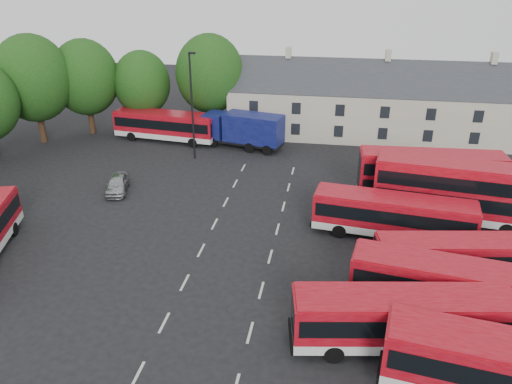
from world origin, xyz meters
The scene contains 14 objects.
ground centered at (0.00, 0.00, 0.00)m, with size 140.00×140.00×0.00m, color black.
lane_markings centered at (2.50, 2.00, 0.01)m, with size 5.15×33.80×0.01m.
treeline centered at (-20.74, 19.36, 6.68)m, with size 29.92×32.59×12.01m.
terrace_houses centered at (14.00, 30.00, 3.86)m, with size 35.70×7.13×10.06m.
bus_row_b centered at (13.09, -5.71, 1.97)m, with size 11.85×4.47×3.27m.
bus_row_c centered at (16.20, -2.27, 1.96)m, with size 11.83×4.44×3.27m.
bus_row_d centered at (17.20, 1.29, 1.78)m, with size 10.73×4.06×2.96m.
bus_row_e centered at (13.52, 6.23, 1.97)m, with size 11.82×4.09×3.27m.
bus_dd_south centered at (18.34, 9.49, 2.84)m, with size 12.43×4.43×4.99m.
bus_dd_north centered at (16.86, 12.21, 2.71)m, with size 11.72×3.26×4.76m.
bus_north centered at (-10.26, 24.66, 2.02)m, with size 12.12×4.17×3.36m.
box_truck centered at (-1.02, 23.89, 2.18)m, with size 9.25×4.71×3.87m.
silver_car centered at (-10.01, 10.55, 0.74)m, with size 1.74×4.33×1.48m, color #A3A5AA.
lamppost centered at (-5.49, 19.74, 5.84)m, with size 0.76×0.45×10.94m.
Camera 1 is at (8.96, -27.54, 18.76)m, focal length 35.00 mm.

